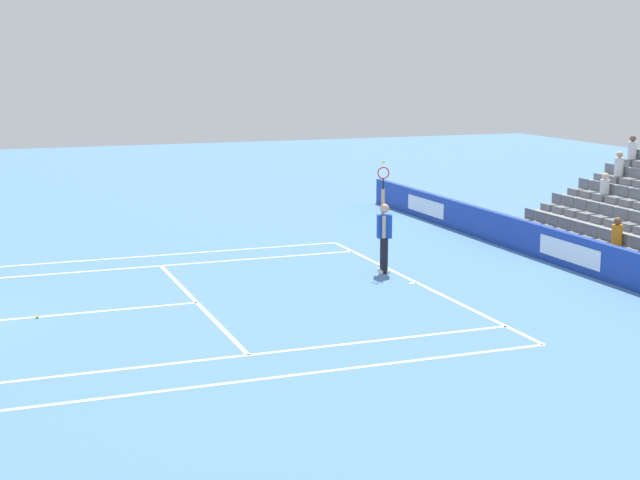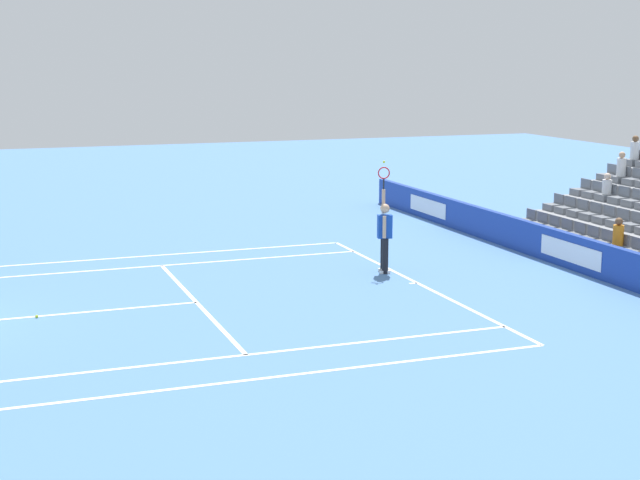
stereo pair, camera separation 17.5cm
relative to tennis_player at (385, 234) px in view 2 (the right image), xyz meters
The scene contains 11 objects.
line_baseline 1.70m from the tennis_player, 168.25° to the right, with size 10.97×0.10×0.01m, color white.
line_service 5.47m from the tennis_player, 104.57° to the left, with size 8.23×0.10×0.01m, color white.
line_centre_service 8.57m from the tennis_player, 99.15° to the left, with size 0.10×6.40×0.01m, color white.
line_singles_sideline_left 6.38m from the tennis_player, 64.01° to the left, with size 0.10×11.89×0.01m, color white.
line_singles_sideline_right 7.93m from the tennis_player, 134.00° to the left, with size 0.10×11.89×0.01m, color white.
line_doubles_sideline_left 7.08m from the tennis_player, 53.89° to the left, with size 0.10×11.89×0.01m, color white.
line_doubles_sideline_right 8.93m from the tennis_player, 140.37° to the left, with size 0.10×11.89×0.01m, color white.
line_centre_mark 1.69m from the tennis_player, behind, with size 0.10×0.20×0.01m, color white.
sponsor_barrier 4.98m from the tennis_player, 105.87° to the right, with size 24.74×0.22×0.92m.
tennis_player is the anchor object (origin of this frame).
loose_tennis_ball 8.85m from the tennis_player, 99.58° to the left, with size 0.07×0.07×0.07m, color #D1E533.
Camera 2 is at (-20.46, -1.88, 5.40)m, focal length 53.50 mm.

